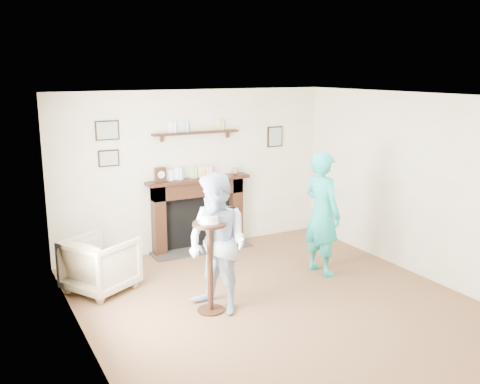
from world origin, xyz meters
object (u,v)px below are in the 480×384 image
Objects in this scene: man at (218,310)px; pedestal_table at (210,249)px; woman at (320,272)px; armchair at (102,290)px.

pedestal_table is (-0.09, 0.02, 0.77)m from man.
man is 1.32× the size of pedestal_table.
pedestal_table is at bearing 95.24° from woman.
pedestal_table is (0.99, -1.22, 0.77)m from armchair.
man is at bearing -168.94° from armchair.
man is at bearing 96.53° from woman.
armchair is 1.74m from pedestal_table.
woman is at bearing 12.02° from pedestal_table.
pedestal_table is (-1.89, -0.40, 0.77)m from woman.
man is 0.77m from pedestal_table.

